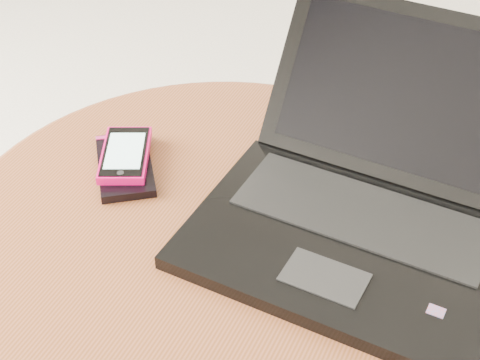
% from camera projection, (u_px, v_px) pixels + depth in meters
% --- Properties ---
extents(table, '(0.61, 0.61, 0.49)m').
position_uv_depth(table, '(221.00, 290.00, 0.87)').
color(table, maroon).
rests_on(table, ground).
extents(laptop, '(0.34, 0.36, 0.18)m').
position_uv_depth(laptop, '(365.00, 200.00, 0.78)').
color(laptop, black).
rests_on(laptop, table).
extents(phone_black, '(0.12, 0.13, 0.01)m').
position_uv_depth(phone_black, '(125.00, 165.00, 0.87)').
color(phone_black, black).
rests_on(phone_black, table).
extents(phone_pink, '(0.09, 0.11, 0.01)m').
position_uv_depth(phone_pink, '(125.00, 154.00, 0.87)').
color(phone_pink, '#DE085F').
rests_on(phone_pink, phone_black).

